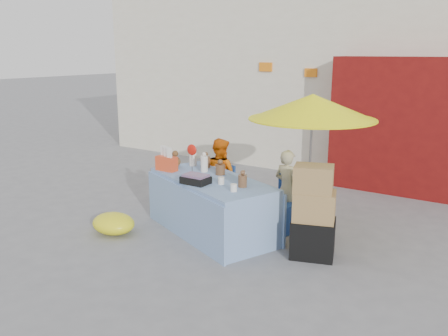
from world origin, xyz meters
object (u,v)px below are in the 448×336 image
Objects in this scene: vendor_orange at (220,176)px; vendor_beige at (287,189)px; chair_left at (216,200)px; market_table at (211,205)px; box_stack at (313,215)px; chair_right at (282,214)px; umbrella at (312,107)px.

vendor_orange is 1.04× the size of vendor_beige.
chair_left is at bearing 17.19° from vendor_beige.
market_table is 1.89× the size of vendor_orange.
chair_left is 2.17m from box_stack.
chair_right is at bearing 62.17° from market_table.
market_table is 1.20m from vendor_beige.
chair_left is 1.25m from chair_right.
chair_right is 1.69m from umbrella.
vendor_orange is at bearing -175.09° from chair_right.
box_stack reaches higher than chair_right.
market_table is at bearing -179.07° from box_stack.
vendor_beige is at bearing 102.32° from chair_right.
umbrella reaches higher than chair_right.
chair_left is at bearing -169.58° from umbrella.
market_table is 0.95m from vendor_orange.
umbrella is (1.55, 0.15, 1.24)m from vendor_orange.
umbrella is at bearing 54.81° from chair_right.
chair_right is 1.08m from box_stack.
chair_right is 1.32m from vendor_orange.
vendor_orange is at bearing 138.43° from market_table.
chair_left is 0.67× the size of box_stack.
vendor_beige is 1.31m from umbrella.
vendor_beige is at bearing 134.29° from box_stack.
chair_right is 0.39m from vendor_beige.
umbrella is (0.30, 0.28, 1.64)m from chair_right.
umbrella is at bearing 116.99° from box_stack.
chair_left is (-0.40, 0.70, -0.18)m from market_table.
market_table is 1.17× the size of umbrella.
chair_left is at bearing -168.96° from chair_right.
market_table is at bearing 126.67° from vendor_orange.
chair_right is (0.85, 0.70, -0.18)m from market_table.
vendor_beige is (1.25, 0.00, -0.03)m from vendor_orange.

